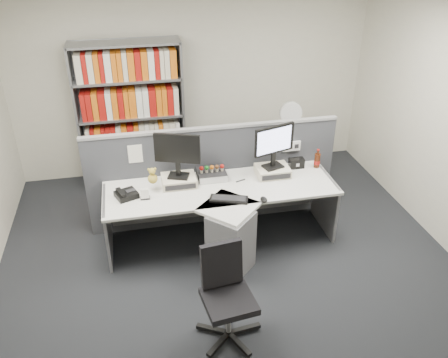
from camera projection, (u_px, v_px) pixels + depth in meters
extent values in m
plane|color=#23252A|center=(237.00, 285.00, 4.89)|extent=(5.50, 5.50, 0.00)
cube|color=beige|center=(193.00, 80.00, 6.57)|extent=(5.00, 0.04, 2.70)
cube|color=white|center=(242.00, 17.00, 3.56)|extent=(5.00, 5.50, 0.04)
cube|color=#3F4147|center=(214.00, 176.00, 5.65)|extent=(3.00, 0.05, 1.25)
cube|color=#A5A6AB|center=(213.00, 128.00, 5.33)|extent=(3.00, 0.07, 0.03)
cube|color=white|center=(291.00, 146.00, 5.63)|extent=(0.22, 0.04, 0.12)
cube|color=white|center=(135.00, 153.00, 5.25)|extent=(0.16, 0.00, 0.22)
cube|color=white|center=(171.00, 149.00, 5.32)|extent=(0.16, 0.00, 0.22)
cube|color=white|center=(272.00, 140.00, 5.54)|extent=(0.16, 0.00, 0.22)
cube|color=silver|center=(221.00, 188.00, 5.24)|extent=(2.60, 0.80, 0.03)
cube|color=silver|center=(229.00, 207.00, 4.90)|extent=(0.74, 0.74, 0.03)
cube|color=gray|center=(231.00, 242.00, 4.98)|extent=(0.57, 0.57, 0.69)
cube|color=gray|center=(108.00, 227.00, 5.18)|extent=(0.03, 0.70, 0.72)
cube|color=gray|center=(325.00, 202.00, 5.64)|extent=(0.03, 0.70, 0.72)
cube|color=gray|center=(215.00, 199.00, 5.73)|extent=(2.50, 0.02, 0.45)
cube|color=beige|center=(179.00, 180.00, 5.27)|extent=(0.38, 0.30, 0.10)
cube|color=black|center=(181.00, 187.00, 5.14)|extent=(0.34, 0.01, 0.06)
cube|color=beige|center=(273.00, 171.00, 5.46)|extent=(0.38, 0.30, 0.10)
cube|color=black|center=(276.00, 177.00, 5.34)|extent=(0.34, 0.01, 0.06)
cube|color=black|center=(179.00, 176.00, 5.24)|extent=(0.26, 0.23, 0.02)
cube|color=black|center=(178.00, 169.00, 5.19)|extent=(0.06, 0.05, 0.18)
cube|color=black|center=(177.00, 148.00, 5.07)|extent=(0.49, 0.21, 0.33)
cube|color=#C2C8FD|center=(178.00, 149.00, 5.05)|extent=(0.43, 0.16, 0.28)
cube|color=black|center=(273.00, 166.00, 5.43)|extent=(0.26, 0.22, 0.02)
cube|color=black|center=(273.00, 159.00, 5.39)|extent=(0.06, 0.04, 0.18)
cube|color=black|center=(274.00, 140.00, 5.27)|extent=(0.49, 0.19, 0.33)
cube|color=#C2C8FD|center=(274.00, 141.00, 5.25)|extent=(0.43, 0.14, 0.28)
cube|color=black|center=(212.00, 174.00, 5.41)|extent=(0.32, 0.29, 0.09)
cube|color=silver|center=(214.00, 180.00, 5.28)|extent=(0.32, 0.01, 0.08)
cylinder|color=beige|center=(202.00, 172.00, 5.34)|extent=(0.03, 0.03, 0.03)
sphere|color=#A5140F|center=(201.00, 168.00, 5.32)|extent=(0.05, 0.05, 0.05)
cylinder|color=beige|center=(207.00, 171.00, 5.35)|extent=(0.03, 0.03, 0.03)
sphere|color=#19721E|center=(207.00, 168.00, 5.33)|extent=(0.05, 0.05, 0.05)
cylinder|color=beige|center=(212.00, 171.00, 5.36)|extent=(0.03, 0.03, 0.03)
sphere|color=orange|center=(212.00, 167.00, 5.34)|extent=(0.05, 0.05, 0.05)
cylinder|color=beige|center=(217.00, 170.00, 5.37)|extent=(0.03, 0.03, 0.03)
sphere|color=#593319|center=(217.00, 167.00, 5.35)|extent=(0.05, 0.05, 0.05)
cylinder|color=beige|center=(222.00, 170.00, 5.38)|extent=(0.03, 0.03, 0.03)
sphere|color=#A5140F|center=(222.00, 166.00, 5.36)|extent=(0.05, 0.05, 0.05)
cube|color=black|center=(229.00, 199.00, 5.00)|extent=(0.43, 0.27, 0.02)
cube|color=black|center=(229.00, 198.00, 4.99)|extent=(0.38, 0.22, 0.01)
ellipsoid|color=black|center=(264.00, 200.00, 4.97)|extent=(0.07, 0.11, 0.04)
cube|color=black|center=(127.00, 195.00, 5.04)|extent=(0.28, 0.27, 0.06)
cube|color=black|center=(121.00, 192.00, 4.99)|extent=(0.11, 0.19, 0.03)
cube|color=black|center=(131.00, 191.00, 5.05)|extent=(0.11, 0.09, 0.01)
cube|color=black|center=(145.00, 198.00, 5.02)|extent=(0.10, 0.06, 0.02)
cube|color=white|center=(145.00, 194.00, 4.98)|extent=(0.09, 0.04, 0.10)
cube|color=white|center=(144.00, 192.00, 5.01)|extent=(0.09, 0.04, 0.10)
sphere|color=gold|center=(153.00, 179.00, 5.09)|extent=(0.11, 0.11, 0.11)
sphere|color=gold|center=(152.00, 171.00, 5.05)|extent=(0.07, 0.07, 0.07)
sphere|color=gold|center=(149.00, 169.00, 5.03)|extent=(0.03, 0.03, 0.03)
sphere|color=gold|center=(155.00, 169.00, 5.04)|extent=(0.03, 0.03, 0.03)
cube|color=black|center=(296.00, 163.00, 5.61)|extent=(0.18, 0.10, 0.12)
cylinder|color=#3F190A|center=(317.00, 161.00, 5.61)|extent=(0.07, 0.07, 0.18)
cylinder|color=#A5140F|center=(317.00, 162.00, 5.62)|extent=(0.07, 0.07, 0.05)
cylinder|color=#3F190A|center=(318.00, 152.00, 5.55)|extent=(0.03, 0.03, 0.05)
cylinder|color=#A5140F|center=(318.00, 150.00, 5.54)|extent=(0.03, 0.03, 0.01)
cube|color=gray|center=(79.00, 120.00, 6.20)|extent=(0.03, 0.40, 2.00)
cube|color=gray|center=(182.00, 112.00, 6.45)|extent=(0.03, 0.40, 2.00)
cube|color=gray|center=(131.00, 111.00, 6.48)|extent=(1.40, 0.02, 2.00)
cube|color=gray|center=(138.00, 179.00, 6.81)|extent=(1.38, 0.40, 0.03)
cube|color=gray|center=(135.00, 148.00, 6.56)|extent=(1.38, 0.40, 0.03)
cube|color=gray|center=(131.00, 115.00, 6.31)|extent=(1.38, 0.40, 0.03)
cube|color=gray|center=(127.00, 79.00, 6.06)|extent=(1.38, 0.40, 0.03)
cube|color=gray|center=(124.00, 43.00, 5.84)|extent=(1.38, 0.40, 0.03)
cube|color=#A5140F|center=(137.00, 168.00, 6.68)|extent=(1.24, 0.28, 0.36)
cube|color=orange|center=(133.00, 136.00, 6.44)|extent=(1.24, 0.28, 0.36)
cube|color=beige|center=(130.00, 102.00, 6.19)|extent=(1.24, 0.28, 0.36)
cube|color=white|center=(126.00, 65.00, 5.94)|extent=(1.24, 0.28, 0.36)
cube|color=gray|center=(287.00, 159.00, 6.64)|extent=(0.45, 0.60, 0.70)
cube|color=black|center=(295.00, 158.00, 6.30)|extent=(0.40, 0.02, 0.28)
cube|color=black|center=(293.00, 179.00, 6.46)|extent=(0.40, 0.02, 0.28)
cylinder|color=white|center=(289.00, 136.00, 6.46)|extent=(0.18, 0.18, 0.03)
cylinder|color=white|center=(289.00, 129.00, 6.41)|extent=(0.03, 0.03, 0.18)
cylinder|color=white|center=(291.00, 113.00, 6.27)|extent=(0.30, 0.07, 0.30)
cylinder|color=silver|center=(290.00, 112.00, 6.30)|extent=(0.30, 0.06, 0.30)
cylinder|color=silver|center=(229.00, 318.00, 4.19)|extent=(0.05, 0.05, 0.37)
cube|color=black|center=(229.00, 301.00, 4.09)|extent=(0.48, 0.48, 0.07)
cube|color=black|center=(222.00, 264.00, 4.12)|extent=(0.38, 0.15, 0.43)
cube|color=black|center=(246.00, 329.00, 4.33)|extent=(0.28, 0.08, 0.04)
cylinder|color=black|center=(257.00, 327.00, 4.37)|extent=(0.05, 0.05, 0.03)
cube|color=black|center=(228.00, 319.00, 4.43)|extent=(0.10, 0.28, 0.04)
cylinder|color=black|center=(228.00, 312.00, 4.53)|extent=(0.05, 0.05, 0.03)
cube|color=black|center=(211.00, 329.00, 4.33)|extent=(0.27, 0.18, 0.04)
cylinder|color=black|center=(200.00, 327.00, 4.36)|extent=(0.05, 0.05, 0.03)
cube|color=black|center=(218.00, 345.00, 4.16)|extent=(0.24, 0.23, 0.04)
cylinder|color=black|center=(210.00, 355.00, 4.09)|extent=(0.05, 0.05, 0.03)
cube|color=black|center=(240.00, 345.00, 4.17)|extent=(0.16, 0.27, 0.04)
cylinder|color=black|center=(248.00, 354.00, 4.10)|extent=(0.05, 0.05, 0.03)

